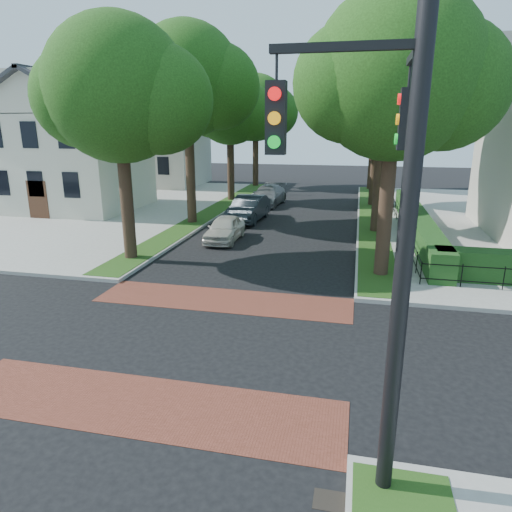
# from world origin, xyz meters

# --- Properties ---
(ground) EXTENTS (120.00, 120.00, 0.00)m
(ground) POSITION_xyz_m (0.00, 0.00, 0.00)
(ground) COLOR black
(ground) RESTS_ON ground
(sidewalk_nw) EXTENTS (30.00, 30.00, 0.15)m
(sidewalk_nw) POSITION_xyz_m (-19.50, 19.00, 0.07)
(sidewalk_nw) COLOR gray
(sidewalk_nw) RESTS_ON ground
(crosswalk_far) EXTENTS (9.00, 2.20, 0.01)m
(crosswalk_far) POSITION_xyz_m (0.00, 3.20, 0.01)
(crosswalk_far) COLOR brown
(crosswalk_far) RESTS_ON ground
(crosswalk_near) EXTENTS (9.00, 2.20, 0.01)m
(crosswalk_near) POSITION_xyz_m (0.00, -3.20, 0.01)
(crosswalk_near) COLOR brown
(crosswalk_near) RESTS_ON ground
(storm_drain) EXTENTS (0.65, 0.45, 0.01)m
(storm_drain) POSITION_xyz_m (4.30, -5.00, 0.01)
(storm_drain) COLOR black
(storm_drain) RESTS_ON ground
(grass_strip_ne) EXTENTS (1.60, 29.80, 0.02)m
(grass_strip_ne) POSITION_xyz_m (5.40, 19.10, 0.16)
(grass_strip_ne) COLOR #1B4012
(grass_strip_ne) RESTS_ON sidewalk_ne
(grass_strip_nw) EXTENTS (1.60, 29.80, 0.02)m
(grass_strip_nw) POSITION_xyz_m (-5.40, 19.10, 0.16)
(grass_strip_nw) COLOR #1B4012
(grass_strip_nw) RESTS_ON sidewalk_nw
(tree_right_near) EXTENTS (7.75, 6.67, 10.66)m
(tree_right_near) POSITION_xyz_m (5.60, 7.24, 7.63)
(tree_right_near) COLOR black
(tree_right_near) RESTS_ON sidewalk_ne
(tree_right_mid) EXTENTS (8.25, 7.09, 11.22)m
(tree_right_mid) POSITION_xyz_m (5.61, 15.25, 7.99)
(tree_right_mid) COLOR black
(tree_right_mid) RESTS_ON sidewalk_ne
(tree_right_far) EXTENTS (7.25, 6.23, 9.74)m
(tree_right_far) POSITION_xyz_m (5.60, 24.22, 6.91)
(tree_right_far) COLOR black
(tree_right_far) RESTS_ON sidewalk_ne
(tree_right_back) EXTENTS (7.50, 6.45, 10.20)m
(tree_right_back) POSITION_xyz_m (5.60, 33.23, 7.27)
(tree_right_back) COLOR black
(tree_right_back) RESTS_ON sidewalk_ne
(tree_left_near) EXTENTS (7.50, 6.45, 10.20)m
(tree_left_near) POSITION_xyz_m (-5.40, 7.23, 7.27)
(tree_left_near) COLOR black
(tree_left_near) RESTS_ON sidewalk_nw
(tree_left_mid) EXTENTS (8.00, 6.88, 11.48)m
(tree_left_mid) POSITION_xyz_m (-5.39, 15.24, 8.34)
(tree_left_mid) COLOR black
(tree_left_mid) RESTS_ON sidewalk_nw
(tree_left_far) EXTENTS (7.00, 6.02, 9.86)m
(tree_left_far) POSITION_xyz_m (-5.40, 24.22, 7.12)
(tree_left_far) COLOR black
(tree_left_far) RESTS_ON sidewalk_nw
(tree_left_back) EXTENTS (7.75, 6.66, 10.44)m
(tree_left_back) POSITION_xyz_m (-5.40, 33.24, 7.41)
(tree_left_back) COLOR black
(tree_left_back) RESTS_ON sidewalk_nw
(hedge_main_road) EXTENTS (1.00, 18.00, 1.20)m
(hedge_main_road) POSITION_xyz_m (7.70, 15.00, 0.75)
(hedge_main_road) COLOR #1A3B14
(hedge_main_road) RESTS_ON sidewalk_ne
(fence_main_road) EXTENTS (0.06, 18.00, 0.90)m
(fence_main_road) POSITION_xyz_m (6.90, 15.00, 0.60)
(fence_main_road) COLOR black
(fence_main_road) RESTS_ON sidewalk_ne
(house_left_near) EXTENTS (10.00, 9.00, 10.14)m
(house_left_near) POSITION_xyz_m (-15.49, 17.99, 5.04)
(house_left_near) COLOR beige
(house_left_near) RESTS_ON sidewalk_nw
(house_left_far) EXTENTS (10.00, 9.00, 10.14)m
(house_left_far) POSITION_xyz_m (-15.49, 31.99, 5.04)
(house_left_far) COLOR #B7B3A4
(house_left_far) RESTS_ON sidewalk_nw
(traffic_signal) EXTENTS (2.17, 2.00, 8.00)m
(traffic_signal) POSITION_xyz_m (4.89, -4.41, 4.71)
(traffic_signal) COLOR black
(traffic_signal) RESTS_ON sidewalk_se
(parked_car_front) EXTENTS (1.63, 3.91, 1.33)m
(parked_car_front) POSITION_xyz_m (-2.36, 11.44, 0.66)
(parked_car_front) COLOR beige
(parked_car_front) RESTS_ON ground
(parked_car_middle) EXTENTS (1.98, 4.94, 1.60)m
(parked_car_middle) POSITION_xyz_m (-2.34, 16.80, 0.80)
(parked_car_middle) COLOR black
(parked_car_middle) RESTS_ON ground
(parked_car_rear) EXTENTS (2.45, 5.21, 1.47)m
(parked_car_rear) POSITION_xyz_m (-2.30, 22.96, 0.74)
(parked_car_rear) COLOR slate
(parked_car_rear) RESTS_ON ground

